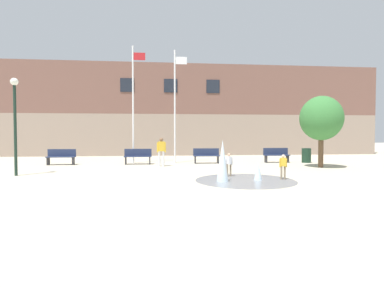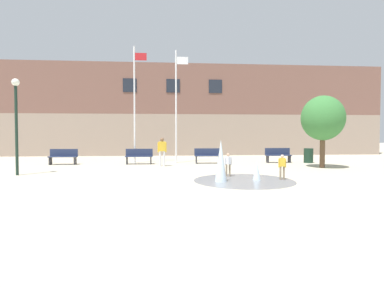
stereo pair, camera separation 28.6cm
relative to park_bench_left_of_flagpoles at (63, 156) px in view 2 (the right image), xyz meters
name	(u,v)px [view 2 (the right image)]	position (x,y,z in m)	size (l,w,h in m)	color
ground_plane	(187,209)	(6.56, -10.97, -0.48)	(100.00, 100.00, 0.00)	#BCB299
library_building	(173,112)	(6.56, 9.64, 3.33)	(36.00, 6.05, 7.62)	gray
splash_fountain	(231,167)	(8.52, -6.90, 0.07)	(3.85, 3.85, 1.58)	gray
park_bench_left_of_flagpoles	(63,156)	(0.00, 0.00, 0.00)	(1.60, 0.44, 0.91)	#28282D
park_bench_center	(139,156)	(4.41, -0.11, 0.00)	(1.60, 0.44, 0.91)	#28282D
park_bench_under_right_flagpole	(208,155)	(8.54, 0.04, 0.00)	(1.60, 0.44, 0.91)	#28282D
park_bench_near_trashcan	(278,155)	(12.99, 0.13, 0.00)	(1.60, 0.44, 0.91)	#28282D
child_in_fountain	(228,163)	(8.64, -5.66, 0.10)	(0.31, 0.24, 0.99)	#89755B
adult_watching	(162,149)	(5.80, -1.41, 0.45)	(0.50, 0.29, 1.59)	silver
child_running	(282,165)	(10.58, -6.70, 0.10)	(0.31, 0.16, 0.99)	#89755B
flagpole_left	(135,101)	(4.12, 0.53, 3.32)	(0.80, 0.10, 7.13)	silver
flagpole_right	(177,103)	(6.67, 0.53, 3.23)	(0.80, 0.10, 6.94)	silver
lamp_post_left_lane	(16,113)	(-0.41, -4.53, 2.22)	(0.32, 0.32, 4.17)	#192D23
trash_can	(308,156)	(14.83, -0.14, -0.03)	(0.56, 0.56, 0.90)	#193323
street_tree_near_building	(323,118)	(14.27, -2.86, 2.14)	(2.22, 2.22, 3.81)	brown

